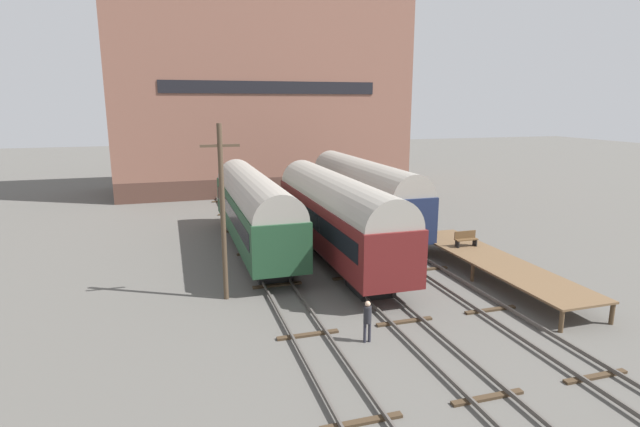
# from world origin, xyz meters

# --- Properties ---
(ground_plane) EXTENTS (200.00, 200.00, 0.00)m
(ground_plane) POSITION_xyz_m (0.00, 0.00, 0.00)
(ground_plane) COLOR #56544F
(track_left) EXTENTS (2.60, 60.00, 0.26)m
(track_left) POSITION_xyz_m (-4.37, 0.00, 0.14)
(track_left) COLOR #4C4742
(track_left) RESTS_ON ground
(track_middle) EXTENTS (2.60, 60.00, 0.26)m
(track_middle) POSITION_xyz_m (0.00, 0.00, 0.14)
(track_middle) COLOR #4C4742
(track_middle) RESTS_ON ground
(track_right) EXTENTS (2.60, 60.00, 0.26)m
(track_right) POSITION_xyz_m (4.37, 0.00, 0.14)
(track_right) COLOR #4C4742
(track_right) RESTS_ON ground
(train_car_navy) EXTENTS (3.04, 16.50, 5.28)m
(train_car_navy) POSITION_xyz_m (4.37, 12.82, 3.00)
(train_car_navy) COLOR black
(train_car_navy) RESTS_ON ground
(train_car_green) EXTENTS (3.07, 16.73, 5.08)m
(train_car_green) POSITION_xyz_m (-4.37, 9.87, 2.87)
(train_car_green) COLOR black
(train_car_green) RESTS_ON ground
(train_car_maroon) EXTENTS (3.14, 16.60, 5.26)m
(train_car_maroon) POSITION_xyz_m (0.00, 6.31, 2.97)
(train_car_maroon) COLOR black
(train_car_maroon) RESTS_ON ground
(station_platform) EXTENTS (2.96, 13.12, 1.06)m
(station_platform) POSITION_xyz_m (7.17, 0.68, 0.98)
(station_platform) COLOR brown
(station_platform) RESTS_ON ground
(bench) EXTENTS (1.40, 0.40, 0.91)m
(bench) POSITION_xyz_m (7.14, 3.48, 1.55)
(bench) COLOR brown
(bench) RESTS_ON station_platform
(person_worker) EXTENTS (0.32, 0.32, 1.74)m
(person_worker) POSITION_xyz_m (-2.24, -4.20, 1.05)
(person_worker) COLOR #282833
(person_worker) RESTS_ON ground
(utility_pole) EXTENTS (1.80, 0.24, 8.47)m
(utility_pole) POSITION_xyz_m (-7.11, 2.02, 4.40)
(utility_pole) COLOR #473828
(utility_pole) RESTS_ON ground
(warehouse_building) EXTENTS (30.54, 11.75, 19.78)m
(warehouse_building) POSITION_xyz_m (0.71, 34.20, 9.89)
(warehouse_building) COLOR #4F342A
(warehouse_building) RESTS_ON ground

